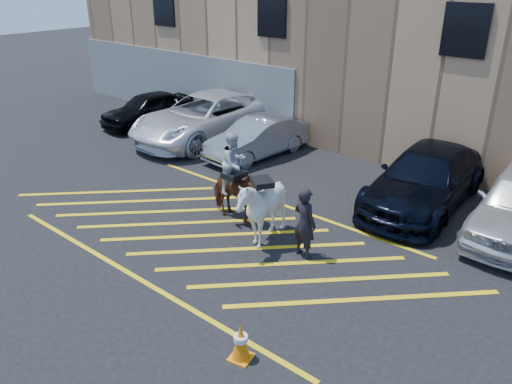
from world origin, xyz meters
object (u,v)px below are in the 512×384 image
Objects in this scene: car_white_pickup at (206,117)px; car_silver_sedan at (257,138)px; mounted_bay at (234,187)px; traffic_cone at (241,342)px; handler at (305,223)px; saddled_white at (262,209)px; car_blue_suv at (426,178)px; car_black_suv at (148,109)px.

car_white_pickup is 2.84m from car_silver_sedan.
car_white_pickup is 7.18m from mounted_bay.
car_silver_sedan reaches higher than traffic_cone.
saddled_white is (-1.15, -0.14, 0.05)m from handler.
saddled_white reaches higher than traffic_cone.
saddled_white is (-2.17, -4.67, 0.12)m from car_blue_suv.
traffic_cone is at bearing -55.87° from saddled_white.
mounted_bay is at bearing 133.25° from traffic_cone.
handler is (8.01, -4.78, -0.02)m from car_white_pickup.
handler is at bearing 107.82° from traffic_cone.
saddled_white is at bearing 124.13° from traffic_cone.
car_black_suv is at bearing -174.72° from car_white_pickup.
car_blue_suv is 2.52× the size of saddled_white.
mounted_bay is 1.34m from saddled_white.
saddled_white is (1.27, -0.41, -0.09)m from mounted_bay.
car_silver_sedan is 1.66× the size of mounted_bay.
car_white_pickup is 2.90× the size of saddled_white.
mounted_bay is (2.76, -4.26, 0.32)m from car_silver_sedan.
handler reaches higher than car_silver_sedan.
car_blue_suv is (12.28, -0.01, 0.09)m from car_black_suv.
car_black_suv is 1.89× the size of saddled_white.
mounted_bay is (8.84, -4.27, 0.29)m from car_black_suv.
mounted_bay reaches higher than saddled_white.
car_white_pickup is 12.34m from traffic_cone.
mounted_bay reaches higher than car_white_pickup.
traffic_cone is (2.28, -3.36, -0.55)m from saddled_white.
car_silver_sedan is 1.88× the size of saddled_white.
car_blue_suv reaches higher than car_silver_sedan.
car_blue_suv is (9.02, -0.25, -0.08)m from car_white_pickup.
traffic_cone is (0.11, -8.03, -0.44)m from car_blue_suv.
car_white_pickup is 9.33m from handler.
car_black_suv is at bearing -13.20° from handler.
car_silver_sedan is 10.22m from traffic_cone.
saddled_white reaches higher than car_silver_sedan.
car_blue_suv is 5.47m from mounted_bay.
car_black_suv is 11.14m from saddled_white.
car_blue_suv is 4.64m from handler.
car_white_pickup is at bearing -179.61° from car_silver_sedan.
saddled_white is (10.11, -4.68, 0.21)m from car_black_suv.
handler is (5.19, -4.53, 0.19)m from car_silver_sedan.
handler is 0.79× the size of saddled_white.
mounted_bay is at bearing 162.02° from saddled_white.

